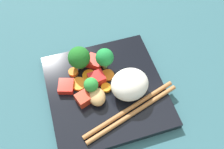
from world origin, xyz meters
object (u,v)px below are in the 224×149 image
carrot_slice_3 (79,84)px  chopstick_pair (131,111)px  broccoli_floret_2 (79,58)px  square_plate (106,91)px  rice_mound (130,84)px

carrot_slice_3 → chopstick_pair: 12.30cm
carrot_slice_3 → broccoli_floret_2: bearing=163.5°
square_plate → broccoli_floret_2: broccoli_floret_2 is taller
square_plate → broccoli_floret_2: (-6.57, -4.02, 4.34)cm
rice_mound → carrot_slice_3: (-4.08, -9.65, -2.36)cm
broccoli_floret_2 → carrot_slice_3: (4.22, -1.25, -3.18)cm
square_plate → rice_mound: rice_mound is taller
square_plate → chopstick_pair: bearing=28.6°
carrot_slice_3 → chopstick_pair: chopstick_pair is taller
rice_mound → chopstick_pair: bearing=-11.5°
broccoli_floret_2 → carrot_slice_3: broccoli_floret_2 is taller
rice_mound → carrot_slice_3: size_ratio=2.43×
rice_mound → chopstick_pair: size_ratio=0.37×
broccoli_floret_2 → chopstick_pair: 15.21cm
square_plate → chopstick_pair: (6.32, 3.45, 1.27)cm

